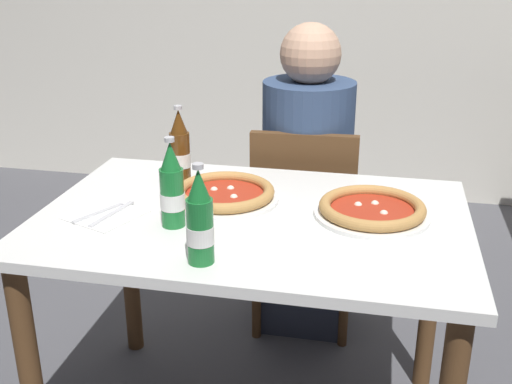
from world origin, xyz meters
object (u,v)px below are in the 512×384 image
(pizza_marinara_far, at_px, (225,194))
(beer_bottle_center, at_px, (200,222))
(chair_behind_table, at_px, (304,219))
(beer_bottle_left, at_px, (172,189))
(diner_seated, at_px, (306,189))
(dining_table_main, at_px, (252,251))
(napkin_with_cutlery, at_px, (105,215))
(beer_bottle_right, at_px, (180,150))
(pizza_margherita_near, at_px, (372,210))

(pizza_marinara_far, bearing_deg, beer_bottle_center, -83.64)
(chair_behind_table, height_order, beer_bottle_left, beer_bottle_left)
(diner_seated, bearing_deg, chair_behind_table, -86.73)
(dining_table_main, relative_size, pizza_marinara_far, 3.73)
(beer_bottle_left, distance_m, napkin_with_cutlery, 0.23)
(beer_bottle_left, bearing_deg, chair_behind_table, 69.83)
(chair_behind_table, bearing_deg, dining_table_main, 80.94)
(beer_bottle_right, xyz_separation_m, napkin_with_cutlery, (-0.12, -0.31, -0.10))
(beer_bottle_left, xyz_separation_m, napkin_with_cutlery, (-0.21, 0.02, -0.10))
(diner_seated, height_order, beer_bottle_right, diner_seated)
(diner_seated, bearing_deg, napkin_with_cutlery, -122.18)
(pizza_marinara_far, bearing_deg, dining_table_main, -41.07)
(chair_behind_table, distance_m, pizza_marinara_far, 0.62)
(beer_bottle_right, bearing_deg, pizza_margherita_near, -14.97)
(pizza_margherita_near, height_order, napkin_with_cutlery, pizza_margherita_near)
(diner_seated, relative_size, pizza_marinara_far, 3.75)
(diner_seated, distance_m, pizza_marinara_far, 0.62)
(beer_bottle_right, distance_m, napkin_with_cutlery, 0.35)
(diner_seated, distance_m, pizza_margherita_near, 0.68)
(dining_table_main, distance_m, napkin_with_cutlery, 0.43)
(dining_table_main, xyz_separation_m, chair_behind_table, (0.07, 0.61, -0.15))
(dining_table_main, distance_m, diner_seated, 0.67)
(dining_table_main, xyz_separation_m, napkin_with_cutlery, (-0.40, -0.09, 0.12))
(dining_table_main, height_order, pizza_marinara_far, pizza_marinara_far)
(beer_bottle_left, bearing_deg, napkin_with_cutlery, 173.76)
(beer_bottle_left, bearing_deg, beer_bottle_center, -54.64)
(chair_behind_table, height_order, beer_bottle_right, beer_bottle_right)
(beer_bottle_center, bearing_deg, chair_behind_table, 81.75)
(diner_seated, bearing_deg, dining_table_main, -95.96)
(chair_behind_table, distance_m, beer_bottle_left, 0.85)
(beer_bottle_right, bearing_deg, chair_behind_table, 47.61)
(chair_behind_table, distance_m, napkin_with_cutlery, 0.89)
(chair_behind_table, xyz_separation_m, diner_seated, (-0.00, 0.05, 0.10))
(pizza_margherita_near, bearing_deg, beer_bottle_right, 165.03)
(dining_table_main, height_order, beer_bottle_left, beer_bottle_left)
(diner_seated, xyz_separation_m, beer_bottle_left, (-0.26, -0.77, 0.27))
(dining_table_main, bearing_deg, pizza_margherita_near, 10.18)
(diner_seated, height_order, napkin_with_cutlery, diner_seated)
(pizza_margherita_near, distance_m, beer_bottle_center, 0.53)
(pizza_marinara_far, bearing_deg, napkin_with_cutlery, -149.15)
(beer_bottle_left, xyz_separation_m, beer_bottle_right, (-0.09, 0.33, 0.00))
(chair_behind_table, xyz_separation_m, napkin_with_cutlery, (-0.47, -0.70, 0.27))
(diner_seated, xyz_separation_m, napkin_with_cutlery, (-0.47, -0.75, 0.17))
(napkin_with_cutlery, bearing_deg, beer_bottle_left, -6.24)
(dining_table_main, relative_size, diner_seated, 0.99)
(dining_table_main, bearing_deg, beer_bottle_right, 141.81)
(beer_bottle_left, distance_m, beer_bottle_center, 0.23)
(napkin_with_cutlery, bearing_deg, pizza_margherita_near, 11.41)
(pizza_marinara_far, height_order, beer_bottle_center, beer_bottle_center)
(chair_behind_table, relative_size, pizza_marinara_far, 2.64)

